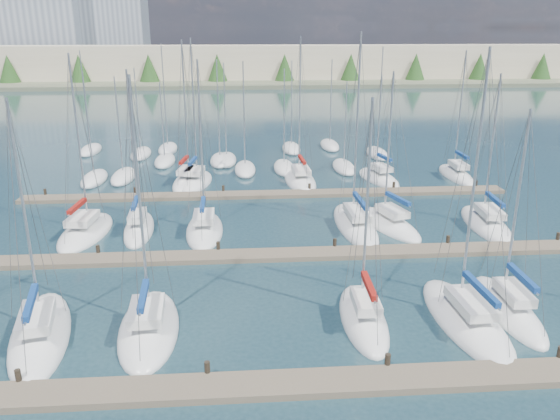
{
  "coord_description": "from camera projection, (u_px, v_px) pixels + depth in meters",
  "views": [
    {
      "loc": [
        -2.33,
        -17.61,
        14.62
      ],
      "look_at": [
        0.0,
        14.0,
        4.0
      ],
      "focal_mm": 35.0,
      "sensor_mm": 36.0,
      "label": 1
    }
  ],
  "objects": [
    {
      "name": "dock_far",
      "position": [
        267.0,
        194.0,
        49.79
      ],
      "size": [
        44.0,
        1.93,
        1.1
      ],
      "color": "#6B5E4C",
      "rests_on": "ground"
    },
    {
      "name": "dock_near",
      "position": [
        301.0,
        384.0,
        23.31
      ],
      "size": [
        44.0,
        1.93,
        1.1
      ],
      "color": "#6B5E4C",
      "rests_on": "ground"
    },
    {
      "name": "sailboat_m",
      "position": [
        486.0,
        224.0,
        42.23
      ],
      "size": [
        3.42,
        8.98,
        12.24
      ],
      "rotation": [
        0.0,
        0.0,
        -0.08
      ],
      "color": "white",
      "rests_on": "ground"
    },
    {
      "name": "sailboat_h",
      "position": [
        86.0,
        232.0,
        40.64
      ],
      "size": [
        3.8,
        8.43,
        13.73
      ],
      "rotation": [
        0.0,
        0.0,
        -0.08
      ],
      "color": "white",
      "rests_on": "ground"
    },
    {
      "name": "sailboat_c",
      "position": [
        149.0,
        328.0,
        27.61
      ],
      "size": [
        3.52,
        8.2,
        13.39
      ],
      "rotation": [
        0.0,
        0.0,
        0.07
      ],
      "color": "white",
      "rests_on": "ground"
    },
    {
      "name": "sailboat_n",
      "position": [
        188.0,
        180.0,
        54.16
      ],
      "size": [
        3.48,
        8.19,
        14.32
      ],
      "rotation": [
        0.0,
        0.0,
        -0.14
      ],
      "color": "white",
      "rests_on": "ground"
    },
    {
      "name": "sailboat_d",
      "position": [
        363.0,
        318.0,
        28.54
      ],
      "size": [
        2.58,
        7.45,
        12.27
      ],
      "rotation": [
        0.0,
        0.0,
        -0.04
      ],
      "color": "white",
      "rests_on": "ground"
    },
    {
      "name": "distant_boats",
      "position": [
        223.0,
        159.0,
        62.45
      ],
      "size": [
        36.93,
        20.75,
        13.3
      ],
      "color": "#9EA0A5",
      "rests_on": "ground"
    },
    {
      "name": "ground",
      "position": [
        256.0,
        135.0,
        78.2
      ],
      "size": [
        400.0,
        400.0,
        0.0
      ],
      "primitive_type": "plane",
      "color": "#233D47",
      "rests_on": "ground"
    },
    {
      "name": "sailboat_l",
      "position": [
        389.0,
        224.0,
        42.26
      ],
      "size": [
        4.8,
        8.54,
        12.39
      ],
      "rotation": [
        0.0,
        0.0,
        0.28
      ],
      "color": "white",
      "rests_on": "ground"
    },
    {
      "name": "sailboat_j",
      "position": [
        205.0,
        230.0,
        41.02
      ],
      "size": [
        2.88,
        7.92,
        13.29
      ],
      "rotation": [
        0.0,
        0.0,
        0.02
      ],
      "color": "white",
      "rests_on": "ground"
    },
    {
      "name": "sailboat_i",
      "position": [
        139.0,
        228.0,
        41.26
      ],
      "size": [
        2.68,
        7.72,
        12.61
      ],
      "rotation": [
        0.0,
        0.0,
        0.07
      ],
      "color": "white",
      "rests_on": "ground"
    },
    {
      "name": "sailboat_e",
      "position": [
        465.0,
        319.0,
        28.46
      ],
      "size": [
        3.32,
        9.37,
        14.55
      ],
      "rotation": [
        0.0,
        0.0,
        0.04
      ],
      "color": "white",
      "rests_on": "ground"
    },
    {
      "name": "sailboat_b",
      "position": [
        40.0,
        334.0,
        27.09
      ],
      "size": [
        4.64,
        9.43,
        12.43
      ],
      "rotation": [
        0.0,
        0.0,
        0.21
      ],
      "color": "white",
      "rests_on": "ground"
    },
    {
      "name": "dock_mid",
      "position": [
        278.0,
        255.0,
        36.55
      ],
      "size": [
        44.0,
        1.93,
        1.1
      ],
      "color": "#6B5E4C",
      "rests_on": "ground"
    },
    {
      "name": "sailboat_r",
      "position": [
        456.0,
        175.0,
        56.29
      ],
      "size": [
        2.52,
        8.11,
        13.28
      ],
      "rotation": [
        0.0,
        0.0,
        -0.02
      ],
      "color": "white",
      "rests_on": "ground"
    },
    {
      "name": "sailboat_o",
      "position": [
        196.0,
        181.0,
        53.82
      ],
      "size": [
        3.85,
        8.06,
        14.5
      ],
      "rotation": [
        0.0,
        0.0,
        -0.14
      ],
      "color": "white",
      "rests_on": "ground"
    },
    {
      "name": "sailboat_q",
      "position": [
        379.0,
        178.0,
        55.14
      ],
      "size": [
        4.12,
        7.9,
        11.09
      ],
      "rotation": [
        0.0,
        0.0,
        0.2
      ],
      "color": "white",
      "rests_on": "ground"
    },
    {
      "name": "sailboat_f",
      "position": [
        508.0,
        309.0,
        29.5
      ],
      "size": [
        2.49,
        8.03,
        11.58
      ],
      "rotation": [
        0.0,
        0.0,
        -0.03
      ],
      "color": "white",
      "rests_on": "ground"
    },
    {
      "name": "shoreline",
      "position": [
        201.0,
        53.0,
        159.79
      ],
      "size": [
        400.0,
        60.0,
        38.0
      ],
      "color": "#666B51",
      "rests_on": "ground"
    },
    {
      "name": "sailboat_p",
      "position": [
        300.0,
        180.0,
        54.36
      ],
      "size": [
        3.3,
        8.83,
        14.63
      ],
      "rotation": [
        0.0,
        0.0,
        0.05
      ],
      "color": "white",
      "rests_on": "ground"
    },
    {
      "name": "sailboat_k",
      "position": [
        355.0,
        225.0,
        42.08
      ],
      "size": [
        2.91,
        10.18,
        15.12
      ],
      "rotation": [
        0.0,
        0.0,
        0.02
      ],
      "color": "white",
      "rests_on": "ground"
    }
  ]
}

